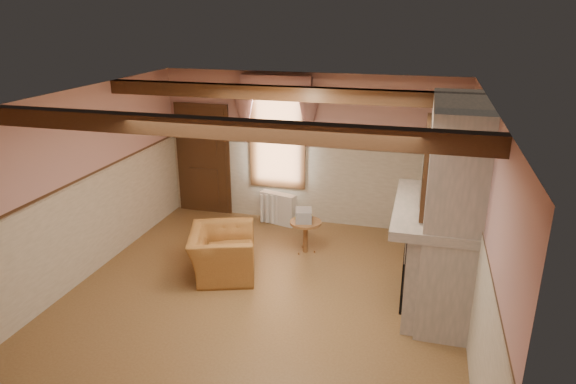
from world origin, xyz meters
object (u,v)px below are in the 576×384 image
(bowl, at_px, (436,202))
(oil_lamp, at_px, (437,185))
(armchair, at_px, (222,253))
(mantel_clock, at_px, (436,184))
(side_table, at_px, (305,237))
(radiator, at_px, (278,208))

(bowl, xyz_separation_m, oil_lamp, (0.00, 0.39, 0.10))
(armchair, distance_m, bowl, 3.22)
(mantel_clock, bearing_deg, bowl, -90.00)
(bowl, bearing_deg, armchair, -178.69)
(bowl, relative_size, oil_lamp, 1.09)
(armchair, height_order, mantel_clock, mantel_clock)
(side_table, relative_size, radiator, 0.79)
(oil_lamp, bearing_deg, radiator, 148.90)
(oil_lamp, bearing_deg, side_table, 162.89)
(oil_lamp, bearing_deg, mantel_clock, 90.00)
(bowl, xyz_separation_m, mantel_clock, (0.00, 0.56, 0.06))
(armchair, relative_size, bowl, 3.56)
(armchair, distance_m, radiator, 2.15)
(bowl, bearing_deg, oil_lamp, 90.00)
(side_table, xyz_separation_m, oil_lamp, (1.98, -0.61, 1.29))
(armchair, height_order, side_table, armchair)
(armchair, bearing_deg, mantel_clock, -96.96)
(side_table, xyz_separation_m, bowl, (1.98, -1.00, 1.18))
(side_table, xyz_separation_m, mantel_clock, (1.98, -0.45, 1.25))
(bowl, distance_m, mantel_clock, 0.56)
(side_table, bearing_deg, oil_lamp, -17.11)
(side_table, height_order, oil_lamp, oil_lamp)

